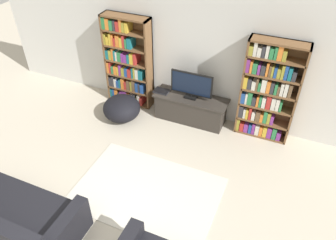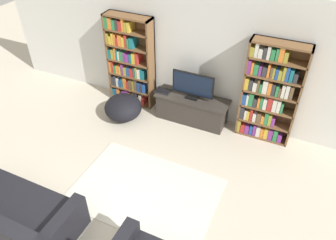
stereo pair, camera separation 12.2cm
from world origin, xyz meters
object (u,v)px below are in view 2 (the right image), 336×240
bookshelf_left (129,63)px  bookshelf_right (268,93)px  television (193,85)px  tv_stand (192,109)px  laptop (163,91)px  couch_left_sectional (6,215)px  beanbag_ottoman (123,108)px

bookshelf_left → bookshelf_right: bearing=-0.0°
bookshelf_right → television: bearing=-174.5°
tv_stand → laptop: size_ratio=4.80×
bookshelf_right → tv_stand: 1.54m
bookshelf_left → television: 1.48m
couch_left_sectional → bookshelf_left: bearing=90.5°
couch_left_sectional → beanbag_ottoman: size_ratio=2.67×
tv_stand → bookshelf_right: bearing=5.1°
bookshelf_left → tv_stand: bookshelf_left is taller
tv_stand → television: 0.56m
bookshelf_left → bookshelf_right: (2.85, -0.00, 0.03)m
television → couch_left_sectional: bearing=-112.6°
bookshelf_right → tv_stand: bookshelf_right is taller
bookshelf_left → television: bookshelf_left is taller
television → laptop: bearing=-177.3°
bookshelf_right → couch_left_sectional: (-2.81, -3.58, -0.68)m
bookshelf_right → tv_stand: size_ratio=1.31×
television → laptop: size_ratio=2.71×
beanbag_ottoman → tv_stand: bearing=22.0°
beanbag_ottoman → television: bearing=21.6°
bookshelf_right → television: (-1.38, -0.13, -0.11)m
laptop → beanbag_ottoman: bearing=-144.5°
bookshelf_right → laptop: (-1.99, -0.16, -0.39)m
bookshelf_right → beanbag_ottoman: size_ratio=2.56×
television → bookshelf_right: bearing=5.5°
television → beanbag_ottoman: 1.50m
tv_stand → television: bearing=-90.0°
laptop → couch_left_sectional: couch_left_sectional is taller
bookshelf_left → tv_stand: (1.47, -0.12, -0.64)m
bookshelf_right → couch_left_sectional: 4.60m
television → beanbag_ottoman: (-1.29, -0.51, -0.58)m
bookshelf_left → beanbag_ottoman: 0.94m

